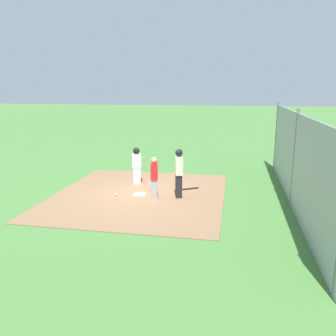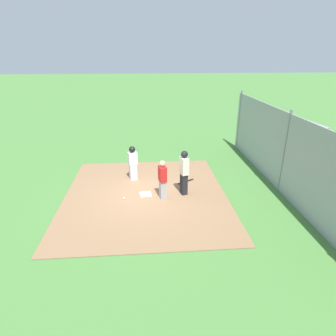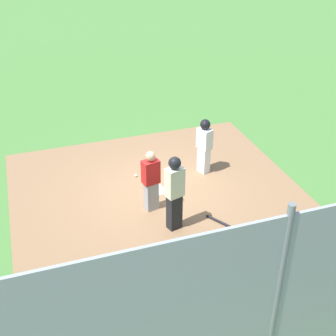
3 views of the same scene
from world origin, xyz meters
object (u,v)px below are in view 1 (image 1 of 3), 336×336
(baseball_bat, at_px, (189,189))
(baseball, at_px, (116,195))
(home_plate, at_px, (139,194))
(umpire, at_px, (179,172))
(catcher, at_px, (154,177))
(runner, at_px, (137,163))

(baseball_bat, height_order, baseball, baseball)
(home_plate, relative_size, baseball_bat, 0.52)
(umpire, bearing_deg, baseball_bat, -119.02)
(home_plate, xyz_separation_m, baseball, (-0.31, 0.85, 0.03))
(umpire, bearing_deg, home_plate, -18.46)
(catcher, xyz_separation_m, umpire, (0.28, -0.86, 0.17))
(runner, xyz_separation_m, baseball_bat, (-0.49, -2.30, -0.84))
(runner, distance_m, baseball_bat, 2.50)
(umpire, distance_m, baseball, 2.57)
(catcher, relative_size, umpire, 0.85)
(umpire, relative_size, baseball, 24.65)
(baseball_bat, xyz_separation_m, baseball, (-1.33, 2.62, 0.01))
(umpire, height_order, runner, umpire)
(baseball, bearing_deg, umpire, -83.81)
(runner, bearing_deg, baseball, -31.15)
(catcher, bearing_deg, home_plate, -38.68)
(runner, height_order, baseball, runner)
(catcher, xyz_separation_m, runner, (1.85, 1.20, 0.07))
(catcher, xyz_separation_m, baseball, (0.02, 1.52, -0.76))
(baseball_bat, bearing_deg, home_plate, -1.26)
(runner, relative_size, baseball, 20.97)
(catcher, distance_m, runner, 2.20)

